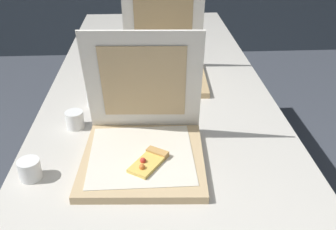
{
  "coord_description": "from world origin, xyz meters",
  "views": [
    {
      "loc": [
        -0.04,
        -0.51,
        1.39
      ],
      "look_at": [
        0.02,
        0.5,
        0.81
      ],
      "focal_mm": 40.08,
      "sensor_mm": 36.0,
      "label": 1
    }
  ],
  "objects_px": {
    "cup_white_far": "(110,60)",
    "cup_white_near_left": "(30,169)",
    "table": "(160,115)",
    "cup_white_mid": "(95,98)",
    "pizza_box_middle": "(164,65)",
    "cup_white_near_center": "(75,120)",
    "pizza_box_front": "(143,141)"
  },
  "relations": [
    {
      "from": "cup_white_far",
      "to": "table",
      "type": "bearing_deg",
      "value": -61.03
    },
    {
      "from": "table",
      "to": "cup_white_near_left",
      "type": "relative_size",
      "value": 42.91
    },
    {
      "from": "pizza_box_front",
      "to": "cup_white_mid",
      "type": "relative_size",
      "value": 6.12
    },
    {
      "from": "cup_white_far",
      "to": "cup_white_near_left",
      "type": "distance_m",
      "value": 0.78
    },
    {
      "from": "cup_white_far",
      "to": "pizza_box_middle",
      "type": "bearing_deg",
      "value": -30.04
    },
    {
      "from": "pizza_box_middle",
      "to": "cup_white_near_left",
      "type": "xyz_separation_m",
      "value": [
        -0.38,
        -0.63,
        -0.02
      ]
    },
    {
      "from": "pizza_box_front",
      "to": "cup_white_near_left",
      "type": "bearing_deg",
      "value": -162.07
    },
    {
      "from": "cup_white_near_left",
      "to": "cup_white_near_center",
      "type": "height_order",
      "value": "same"
    },
    {
      "from": "pizza_box_middle",
      "to": "cup_white_mid",
      "type": "height_order",
      "value": "pizza_box_middle"
    },
    {
      "from": "cup_white_far",
      "to": "cup_white_near_left",
      "type": "xyz_separation_m",
      "value": [
        -0.15,
        -0.77,
        0.0
      ]
    },
    {
      "from": "cup_white_far",
      "to": "cup_white_near_center",
      "type": "xyz_separation_m",
      "value": [
        -0.07,
        -0.51,
        0.0
      ]
    },
    {
      "from": "cup_white_mid",
      "to": "cup_white_near_center",
      "type": "relative_size",
      "value": 1.0
    },
    {
      "from": "pizza_box_front",
      "to": "cup_white_near_center",
      "type": "relative_size",
      "value": 6.12
    },
    {
      "from": "cup_white_near_left",
      "to": "cup_white_near_center",
      "type": "xyz_separation_m",
      "value": [
        0.08,
        0.25,
        0.0
      ]
    },
    {
      "from": "table",
      "to": "cup_white_mid",
      "type": "xyz_separation_m",
      "value": [
        -0.23,
        0.01,
        0.07
      ]
    },
    {
      "from": "pizza_box_front",
      "to": "cup_white_near_left",
      "type": "distance_m",
      "value": 0.31
    },
    {
      "from": "pizza_box_middle",
      "to": "cup_white_near_center",
      "type": "relative_size",
      "value": 6.1
    },
    {
      "from": "cup_white_mid",
      "to": "pizza_box_middle",
      "type": "bearing_deg",
      "value": 41.82
    },
    {
      "from": "table",
      "to": "cup_white_far",
      "type": "distance_m",
      "value": 0.43
    },
    {
      "from": "pizza_box_middle",
      "to": "pizza_box_front",
      "type": "bearing_deg",
      "value": -96.68
    },
    {
      "from": "pizza_box_middle",
      "to": "cup_white_mid",
      "type": "bearing_deg",
      "value": -136.25
    },
    {
      "from": "table",
      "to": "cup_white_near_left",
      "type": "bearing_deg",
      "value": -131.78
    },
    {
      "from": "cup_white_far",
      "to": "cup_white_near_left",
      "type": "relative_size",
      "value": 1.0
    },
    {
      "from": "table",
      "to": "cup_white_mid",
      "type": "relative_size",
      "value": 42.91
    },
    {
      "from": "cup_white_near_center",
      "to": "cup_white_near_left",
      "type": "bearing_deg",
      "value": -106.91
    },
    {
      "from": "cup_white_near_left",
      "to": "pizza_box_middle",
      "type": "bearing_deg",
      "value": 58.94
    },
    {
      "from": "table",
      "to": "cup_white_near_center",
      "type": "bearing_deg",
      "value": -152.56
    },
    {
      "from": "pizza_box_middle",
      "to": "cup_white_near_center",
      "type": "height_order",
      "value": "pizza_box_middle"
    },
    {
      "from": "table",
      "to": "cup_white_mid",
      "type": "height_order",
      "value": "cup_white_mid"
    },
    {
      "from": "cup_white_near_center",
      "to": "pizza_box_front",
      "type": "bearing_deg",
      "value": -38.16
    },
    {
      "from": "pizza_box_middle",
      "to": "cup_white_near_center",
      "type": "distance_m",
      "value": 0.49
    },
    {
      "from": "pizza_box_front",
      "to": "pizza_box_middle",
      "type": "distance_m",
      "value": 0.56
    }
  ]
}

